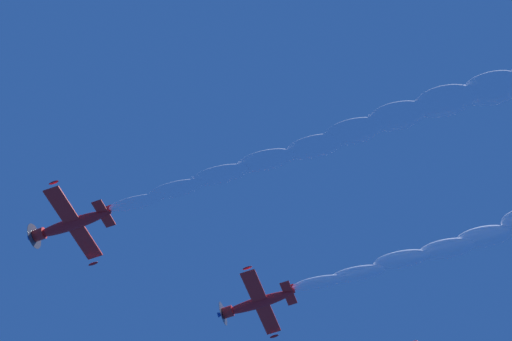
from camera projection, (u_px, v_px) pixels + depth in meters
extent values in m
ellipsoid|color=red|center=(72.00, 224.00, 67.27)|extent=(4.43, 7.38, 1.91)
cylinder|color=red|center=(40.00, 234.00, 67.55)|extent=(1.68, 1.46, 1.42)
cone|color=#194CB2|center=(33.00, 237.00, 67.61)|extent=(0.92, 0.98, 0.70)
cylinder|color=#3F3F47|center=(34.00, 236.00, 67.60)|extent=(2.77, 1.20, 2.94)
cube|color=red|center=(74.00, 224.00, 67.07)|extent=(9.29, 5.51, 1.53)
ellipsoid|color=red|center=(54.00, 183.00, 65.31)|extent=(0.71, 1.05, 0.39)
ellipsoid|color=red|center=(93.00, 264.00, 68.83)|extent=(0.71, 1.05, 0.39)
cube|color=red|center=(104.00, 214.00, 67.05)|extent=(3.52, 2.38, 0.64)
cube|color=red|center=(105.00, 211.00, 67.57)|extent=(0.83, 1.22, 1.36)
ellipsoid|color=#1E232D|center=(70.00, 223.00, 67.73)|extent=(1.54, 1.91, 0.97)
ellipsoid|color=red|center=(259.00, 303.00, 72.94)|extent=(4.41, 7.40, 1.88)
cylinder|color=red|center=(228.00, 312.00, 73.21)|extent=(1.63, 1.49, 1.37)
cone|color=#194CB2|center=(222.00, 314.00, 73.27)|extent=(0.90, 0.99, 0.67)
cylinder|color=#3F3F47|center=(223.00, 313.00, 73.26)|extent=(2.66, 1.27, 2.81)
cube|color=red|center=(261.00, 303.00, 72.75)|extent=(9.34, 5.53, 1.04)
ellipsoid|color=red|center=(247.00, 268.00, 70.77)|extent=(0.71, 1.06, 0.38)
ellipsoid|color=red|center=(274.00, 336.00, 74.73)|extent=(0.71, 1.06, 0.38)
cube|color=red|center=(289.00, 293.00, 72.73)|extent=(3.53, 2.39, 0.47)
cube|color=red|center=(289.00, 290.00, 73.24)|extent=(0.78, 1.25, 1.37)
ellipsoid|color=#1E232D|center=(256.00, 301.00, 73.39)|extent=(1.52, 1.92, 0.94)
ellipsoid|color=white|center=(136.00, 203.00, 66.75)|extent=(3.72, 5.95, 1.82)
ellipsoid|color=white|center=(176.00, 189.00, 66.20)|extent=(3.94, 6.07, 2.06)
ellipsoid|color=white|center=(220.00, 175.00, 65.85)|extent=(4.16, 6.19, 2.29)
ellipsoid|color=white|center=(265.00, 161.00, 65.77)|extent=(4.39, 6.31, 2.52)
ellipsoid|color=white|center=(314.00, 147.00, 65.44)|extent=(4.61, 6.43, 2.76)
ellipsoid|color=white|center=(353.00, 132.00, 64.90)|extent=(4.83, 6.55, 2.99)
ellipsoid|color=white|center=(396.00, 116.00, 64.81)|extent=(5.05, 6.67, 3.23)
ellipsoid|color=white|center=(444.00, 101.00, 64.26)|extent=(5.27, 6.79, 3.46)
ellipsoid|color=white|center=(492.00, 88.00, 64.20)|extent=(5.49, 6.91, 3.69)
ellipsoid|color=white|center=(319.00, 283.00, 72.43)|extent=(3.72, 5.95, 1.82)
ellipsoid|color=white|center=(358.00, 274.00, 72.07)|extent=(3.94, 6.07, 2.06)
ellipsoid|color=white|center=(401.00, 259.00, 71.60)|extent=(4.16, 6.19, 2.29)
ellipsoid|color=white|center=(447.00, 249.00, 71.26)|extent=(4.39, 6.31, 2.52)
ellipsoid|color=white|center=(484.00, 237.00, 71.33)|extent=(4.61, 6.43, 2.76)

